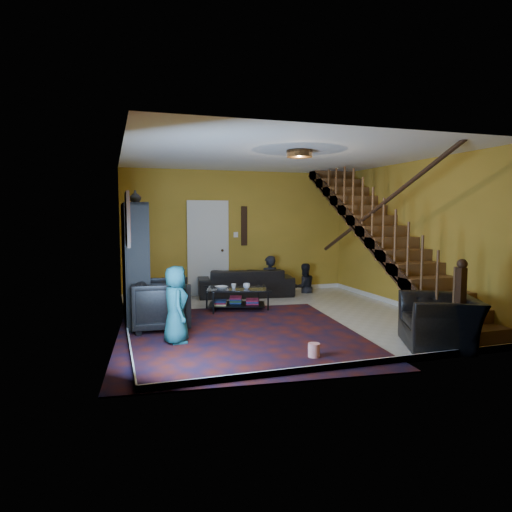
% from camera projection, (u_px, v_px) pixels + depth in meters
% --- Properties ---
extents(floor, '(5.50, 5.50, 0.00)m').
position_uv_depth(floor, '(280.00, 318.00, 7.99)').
color(floor, beige).
rests_on(floor, ground).
extents(room, '(5.50, 5.50, 5.50)m').
position_uv_depth(room, '(191.00, 306.00, 8.84)').
color(room, '#BB8E29').
rests_on(room, ground).
extents(staircase, '(0.95, 5.02, 3.18)m').
position_uv_depth(staircase, '(387.00, 237.00, 8.51)').
color(staircase, brown).
rests_on(staircase, floor).
extents(bookshelf, '(0.35, 1.80, 2.00)m').
position_uv_depth(bookshelf, '(135.00, 265.00, 7.73)').
color(bookshelf, black).
rests_on(bookshelf, floor).
extents(door, '(0.82, 0.05, 2.05)m').
position_uv_depth(door, '(208.00, 250.00, 10.26)').
color(door, silver).
rests_on(door, floor).
extents(framed_picture, '(0.04, 0.74, 0.74)m').
position_uv_depth(framed_picture, '(127.00, 219.00, 6.19)').
color(framed_picture, maroon).
rests_on(framed_picture, room).
extents(wall_hanging, '(0.14, 0.03, 0.90)m').
position_uv_depth(wall_hanging, '(244.00, 226.00, 10.48)').
color(wall_hanging, black).
rests_on(wall_hanging, room).
extents(ceiling_fixture, '(0.40, 0.40, 0.10)m').
position_uv_depth(ceiling_fixture, '(299.00, 154.00, 6.98)').
color(ceiling_fixture, '#3F2814').
rests_on(ceiling_fixture, room).
extents(rug, '(3.91, 4.37, 0.02)m').
position_uv_depth(rug, '(239.00, 335.00, 6.83)').
color(rug, '#46130C').
rests_on(rug, floor).
extents(sofa, '(2.18, 1.09, 0.61)m').
position_uv_depth(sofa, '(245.00, 282.00, 10.15)').
color(sofa, black).
rests_on(sofa, floor).
extents(armchair_left, '(0.96, 0.94, 0.80)m').
position_uv_depth(armchair_left, '(162.00, 305.00, 7.14)').
color(armchair_left, black).
rests_on(armchair_left, floor).
extents(armchair_right, '(1.28, 1.35, 0.69)m').
position_uv_depth(armchair_right, '(440.00, 321.00, 6.28)').
color(armchair_right, black).
rests_on(armchair_right, floor).
extents(person_adult_a, '(0.53, 0.38, 1.33)m').
position_uv_depth(person_adult_a, '(269.00, 285.00, 10.39)').
color(person_adult_a, black).
rests_on(person_adult_a, sofa).
extents(person_adult_b, '(0.56, 0.44, 1.13)m').
position_uv_depth(person_adult_b, '(304.00, 287.00, 10.66)').
color(person_adult_b, black).
rests_on(person_adult_b, sofa).
extents(person_child, '(0.36, 0.55, 1.10)m').
position_uv_depth(person_child, '(176.00, 305.00, 6.38)').
color(person_child, '#174C5B').
rests_on(person_child, armchair_left).
extents(coffee_table, '(1.25, 0.95, 0.42)m').
position_uv_depth(coffee_table, '(237.00, 298.00, 8.65)').
color(coffee_table, black).
rests_on(coffee_table, floor).
extents(cup_a, '(0.15, 0.15, 0.10)m').
position_uv_depth(cup_a, '(247.00, 286.00, 8.57)').
color(cup_a, '#999999').
rests_on(cup_a, coffee_table).
extents(cup_b, '(0.12, 0.12, 0.09)m').
position_uv_depth(cup_b, '(234.00, 286.00, 8.59)').
color(cup_b, '#999999').
rests_on(cup_b, coffee_table).
extents(bowl, '(0.28, 0.28, 0.05)m').
position_uv_depth(bowl, '(221.00, 288.00, 8.52)').
color(bowl, '#999999').
rests_on(bowl, coffee_table).
extents(vase, '(0.18, 0.18, 0.19)m').
position_uv_depth(vase, '(135.00, 196.00, 7.16)').
color(vase, '#999999').
rests_on(vase, bookshelf).
extents(popcorn_bucket, '(0.18, 0.18, 0.17)m').
position_uv_depth(popcorn_bucket, '(314.00, 350.00, 5.76)').
color(popcorn_bucket, red).
rests_on(popcorn_bucket, rug).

